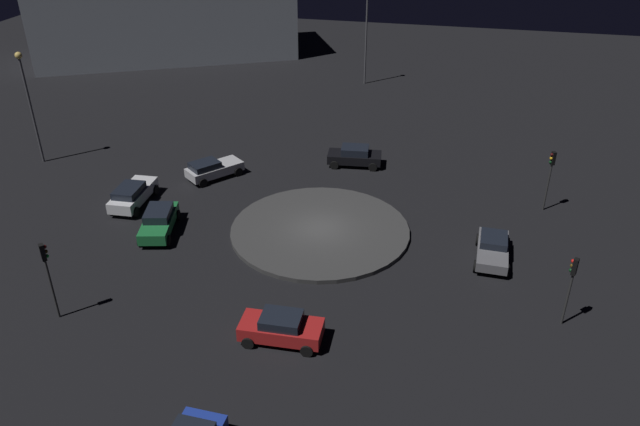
# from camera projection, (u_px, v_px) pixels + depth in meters

# --- Properties ---
(ground_plane) EXTENTS (119.57, 119.57, 0.00)m
(ground_plane) POSITION_uv_depth(u_px,v_px,m) (320.00, 232.00, 39.90)
(ground_plane) COLOR black
(roundabout_island) EXTENTS (11.45, 11.45, 0.28)m
(roundabout_island) POSITION_uv_depth(u_px,v_px,m) (320.00, 230.00, 39.84)
(roundabout_island) COLOR #383838
(roundabout_island) RESTS_ON ground_plane
(car_silver) EXTENTS (3.95, 4.32, 1.46)m
(car_silver) POSITION_uv_depth(u_px,v_px,m) (213.00, 169.00, 46.33)
(car_silver) COLOR silver
(car_silver) RESTS_ON ground_plane
(car_grey) EXTENTS (2.12, 4.25, 1.36)m
(car_grey) POSITION_uv_depth(u_px,v_px,m) (493.00, 248.00, 36.86)
(car_grey) COLOR slate
(car_grey) RESTS_ON ground_plane
(car_red) EXTENTS (4.12, 2.07, 1.54)m
(car_red) POSITION_uv_depth(u_px,v_px,m) (281.00, 328.00, 30.51)
(car_red) COLOR red
(car_red) RESTS_ON ground_plane
(car_green) EXTENTS (2.82, 4.71, 1.56)m
(car_green) POSITION_uv_depth(u_px,v_px,m) (159.00, 221.00, 39.53)
(car_green) COLOR #1E7238
(car_green) RESTS_ON ground_plane
(car_black) EXTENTS (4.27, 2.36, 1.54)m
(car_black) POSITION_uv_depth(u_px,v_px,m) (355.00, 156.00, 48.28)
(car_black) COLOR black
(car_black) RESTS_ON ground_plane
(car_white) EXTENTS (2.15, 4.62, 1.58)m
(car_white) POSITION_uv_depth(u_px,v_px,m) (133.00, 194.00, 42.64)
(car_white) COLOR white
(car_white) RESTS_ON ground_plane
(traffic_light_southwest) EXTENTS (0.39, 0.39, 4.47)m
(traffic_light_southwest) POSITION_uv_depth(u_px,v_px,m) (47.00, 266.00, 30.92)
(traffic_light_southwest) COLOR #2D2D2D
(traffic_light_southwest) RESTS_ON ground_plane
(traffic_light_southeast) EXTENTS (0.39, 0.36, 3.99)m
(traffic_light_southeast) POSITION_uv_depth(u_px,v_px,m) (572.00, 278.00, 30.61)
(traffic_light_southeast) COLOR #2D2D2D
(traffic_light_southeast) RESTS_ON ground_plane
(traffic_light_northeast) EXTENTS (0.39, 0.36, 4.30)m
(traffic_light_northeast) POSITION_uv_depth(u_px,v_px,m) (551.00, 169.00, 40.94)
(traffic_light_northeast) COLOR #2D2D2D
(traffic_light_northeast) RESTS_ON ground_plane
(streetlamp_west) EXTENTS (0.52, 0.52, 8.71)m
(streetlamp_west) POSITION_uv_depth(u_px,v_px,m) (28.00, 93.00, 46.51)
(streetlamp_west) COLOR #4C4C51
(streetlamp_west) RESTS_ON ground_plane
(streetlamp_north) EXTENTS (0.48, 0.48, 9.24)m
(streetlamp_north) POSITION_uv_depth(u_px,v_px,m) (366.00, 29.00, 63.74)
(streetlamp_north) COLOR #4C4C51
(streetlamp_north) RESTS_ON ground_plane
(store_building) EXTENTS (31.66, 23.70, 9.46)m
(store_building) POSITION_uv_depth(u_px,v_px,m) (166.00, 16.00, 73.97)
(store_building) COLOR #8C939E
(store_building) RESTS_ON ground_plane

